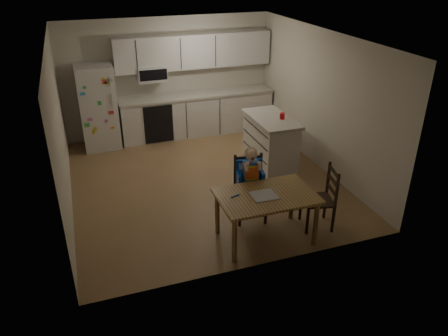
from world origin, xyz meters
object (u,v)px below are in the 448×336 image
refrigerator (98,107)px  kitchen_island (270,141)px  chair_side (325,194)px  red_cup (282,116)px  dining_table (266,201)px  chair_booster (250,176)px

refrigerator → kitchen_island: 3.55m
chair_side → red_cup: bearing=-174.5°
dining_table → chair_side: chair_side is taller
kitchen_island → chair_side: 2.15m
dining_table → chair_booster: (0.01, 0.62, 0.08)m
kitchen_island → red_cup: 0.57m
dining_table → chair_booster: size_ratio=1.15×
red_cup → dining_table: bearing=-120.6°
red_cup → chair_booster: bearing=-130.1°
refrigerator → kitchen_island: refrigerator is taller
dining_table → red_cup: bearing=59.4°
refrigerator → chair_side: refrigerator is taller
chair_booster → refrigerator: bearing=127.7°
red_cup → kitchen_island: bearing=139.6°
chair_booster → chair_side: chair_booster is taller
refrigerator → chair_side: size_ratio=1.79×
chair_booster → red_cup: bearing=59.4°
dining_table → chair_booster: bearing=89.3°
kitchen_island → chair_booster: size_ratio=1.11×
red_cup → chair_booster: 1.89m
dining_table → chair_booster: 0.62m
red_cup → chair_side: red_cup is taller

